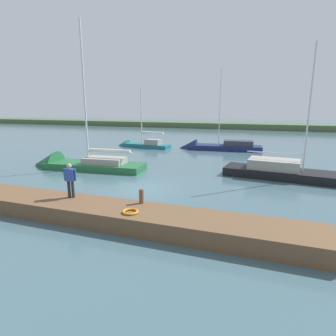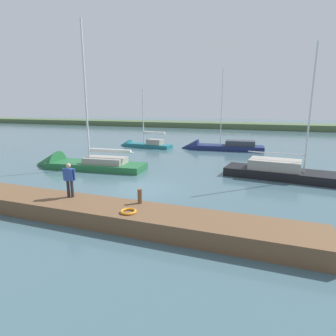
% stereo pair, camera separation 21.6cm
% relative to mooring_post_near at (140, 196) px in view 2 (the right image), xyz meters
% --- Properties ---
extents(ground_plane, '(200.00, 200.00, 0.00)m').
position_rel_mooring_post_near_xyz_m(ground_plane, '(1.89, -4.12, -1.05)').
color(ground_plane, '#42606B').
extents(far_shoreline, '(180.00, 8.00, 2.40)m').
position_rel_mooring_post_near_xyz_m(far_shoreline, '(1.89, -54.30, -1.05)').
color(far_shoreline, '#4C603D').
rests_on(far_shoreline, ground_plane).
extents(dock_pier, '(18.86, 2.15, 0.73)m').
position_rel_mooring_post_near_xyz_m(dock_pier, '(1.89, 0.75, -0.69)').
color(dock_pier, brown).
rests_on(dock_pier, ground_plane).
extents(mooring_post_near, '(0.20, 0.20, 0.64)m').
position_rel_mooring_post_near_xyz_m(mooring_post_near, '(0.00, 0.00, 0.00)').
color(mooring_post_near, brown).
rests_on(mooring_post_near, dock_pier).
extents(life_ring_buoy, '(0.66, 0.66, 0.10)m').
position_rel_mooring_post_near_xyz_m(life_ring_buoy, '(-0.05, 1.18, -0.27)').
color(life_ring_buoy, orange).
rests_on(life_ring_buoy, dock_pier).
extents(sailboat_far_right, '(9.78, 3.29, 12.26)m').
position_rel_mooring_post_near_xyz_m(sailboat_far_right, '(9.44, -7.67, -0.86)').
color(sailboat_far_right, '#236638').
rests_on(sailboat_far_right, ground_plane).
extents(sailboat_mid_channel, '(9.49, 3.05, 9.91)m').
position_rel_mooring_post_near_xyz_m(sailboat_mid_channel, '(0.43, -21.11, -0.90)').
color(sailboat_mid_channel, navy).
rests_on(sailboat_mid_channel, ground_plane).
extents(sailboat_outer_mooring, '(10.01, 3.49, 9.91)m').
position_rel_mooring_post_near_xyz_m(sailboat_outer_mooring, '(-7.87, -9.61, -0.83)').
color(sailboat_outer_mooring, black).
rests_on(sailboat_outer_mooring, ground_plane).
extents(sailboat_behind_pier, '(7.23, 2.35, 7.65)m').
position_rel_mooring_post_near_xyz_m(sailboat_behind_pier, '(9.42, -20.16, -0.90)').
color(sailboat_behind_pier, '#1E6B75').
rests_on(sailboat_behind_pier, ground_plane).
extents(person_on_dock, '(0.62, 0.28, 1.62)m').
position_rel_mooring_post_near_xyz_m(person_on_dock, '(3.45, 0.36, 0.61)').
color(person_on_dock, '#28282D').
rests_on(person_on_dock, dock_pier).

